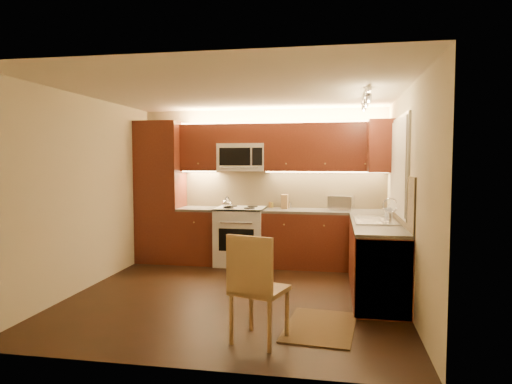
% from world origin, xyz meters
% --- Properties ---
extents(floor, '(4.00, 4.00, 0.01)m').
position_xyz_m(floor, '(0.00, 0.00, 0.00)').
color(floor, black).
rests_on(floor, ground).
extents(ceiling, '(4.00, 4.00, 0.01)m').
position_xyz_m(ceiling, '(0.00, 0.00, 2.50)').
color(ceiling, beige).
rests_on(ceiling, ground).
extents(wall_back, '(4.00, 0.01, 2.50)m').
position_xyz_m(wall_back, '(0.00, 2.00, 1.25)').
color(wall_back, '#BFB28C').
rests_on(wall_back, ground).
extents(wall_front, '(4.00, 0.01, 2.50)m').
position_xyz_m(wall_front, '(0.00, -2.00, 1.25)').
color(wall_front, '#BFB28C').
rests_on(wall_front, ground).
extents(wall_left, '(0.01, 4.00, 2.50)m').
position_xyz_m(wall_left, '(-2.00, 0.00, 1.25)').
color(wall_left, '#BFB28C').
rests_on(wall_left, ground).
extents(wall_right, '(0.01, 4.00, 2.50)m').
position_xyz_m(wall_right, '(2.00, 0.00, 1.25)').
color(wall_right, '#BFB28C').
rests_on(wall_right, ground).
extents(pantry, '(0.70, 0.60, 2.30)m').
position_xyz_m(pantry, '(-1.65, 1.70, 1.15)').
color(pantry, '#49190F').
rests_on(pantry, floor).
extents(base_cab_back_left, '(0.62, 0.60, 0.86)m').
position_xyz_m(base_cab_back_left, '(-0.99, 1.70, 0.43)').
color(base_cab_back_left, '#49190F').
rests_on(base_cab_back_left, floor).
extents(counter_back_left, '(0.62, 0.60, 0.04)m').
position_xyz_m(counter_back_left, '(-0.99, 1.70, 0.88)').
color(counter_back_left, '#3E3B39').
rests_on(counter_back_left, base_cab_back_left).
extents(base_cab_back_right, '(1.92, 0.60, 0.86)m').
position_xyz_m(base_cab_back_right, '(1.04, 1.70, 0.43)').
color(base_cab_back_right, '#49190F').
rests_on(base_cab_back_right, floor).
extents(counter_back_right, '(1.92, 0.60, 0.04)m').
position_xyz_m(counter_back_right, '(1.04, 1.70, 0.88)').
color(counter_back_right, '#3E3B39').
rests_on(counter_back_right, base_cab_back_right).
extents(base_cab_right, '(0.60, 2.00, 0.86)m').
position_xyz_m(base_cab_right, '(1.70, 0.40, 0.43)').
color(base_cab_right, '#49190F').
rests_on(base_cab_right, floor).
extents(counter_right, '(0.60, 2.00, 0.04)m').
position_xyz_m(counter_right, '(1.70, 0.40, 0.88)').
color(counter_right, '#3E3B39').
rests_on(counter_right, base_cab_right).
extents(dishwasher, '(0.58, 0.60, 0.84)m').
position_xyz_m(dishwasher, '(1.70, -0.30, 0.43)').
color(dishwasher, silver).
rests_on(dishwasher, floor).
extents(backsplash_back, '(3.30, 0.02, 0.60)m').
position_xyz_m(backsplash_back, '(0.35, 1.99, 1.20)').
color(backsplash_back, tan).
rests_on(backsplash_back, wall_back).
extents(backsplash_right, '(0.02, 2.00, 0.60)m').
position_xyz_m(backsplash_right, '(1.99, 0.40, 1.20)').
color(backsplash_right, tan).
rests_on(backsplash_right, wall_right).
extents(upper_cab_back_left, '(0.62, 0.35, 0.75)m').
position_xyz_m(upper_cab_back_left, '(-0.99, 1.82, 1.88)').
color(upper_cab_back_left, '#49190F').
rests_on(upper_cab_back_left, wall_back).
extents(upper_cab_back_right, '(1.92, 0.35, 0.75)m').
position_xyz_m(upper_cab_back_right, '(1.04, 1.82, 1.88)').
color(upper_cab_back_right, '#49190F').
rests_on(upper_cab_back_right, wall_back).
extents(upper_cab_bridge, '(0.76, 0.35, 0.31)m').
position_xyz_m(upper_cab_bridge, '(-0.30, 1.82, 2.09)').
color(upper_cab_bridge, '#49190F').
rests_on(upper_cab_bridge, wall_back).
extents(upper_cab_right_corner, '(0.35, 0.50, 0.75)m').
position_xyz_m(upper_cab_right_corner, '(1.82, 1.40, 1.88)').
color(upper_cab_right_corner, '#49190F').
rests_on(upper_cab_right_corner, wall_right).
extents(stove, '(0.76, 0.65, 0.92)m').
position_xyz_m(stove, '(-0.30, 1.68, 0.46)').
color(stove, silver).
rests_on(stove, floor).
extents(microwave, '(0.76, 0.38, 0.44)m').
position_xyz_m(microwave, '(-0.30, 1.81, 1.72)').
color(microwave, silver).
rests_on(microwave, wall_back).
extents(window_frame, '(0.03, 1.44, 1.24)m').
position_xyz_m(window_frame, '(1.99, 0.55, 1.60)').
color(window_frame, silver).
rests_on(window_frame, wall_right).
extents(window_blinds, '(0.02, 1.36, 1.16)m').
position_xyz_m(window_blinds, '(1.97, 0.55, 1.60)').
color(window_blinds, silver).
rests_on(window_blinds, wall_right).
extents(sink, '(0.52, 0.86, 0.15)m').
position_xyz_m(sink, '(1.70, 0.55, 0.98)').
color(sink, silver).
rests_on(sink, counter_right).
extents(faucet, '(0.20, 0.04, 0.30)m').
position_xyz_m(faucet, '(1.88, 0.55, 1.05)').
color(faucet, silver).
rests_on(faucet, counter_right).
extents(track_light_bar, '(0.04, 1.20, 0.03)m').
position_xyz_m(track_light_bar, '(1.55, 0.40, 2.46)').
color(track_light_bar, silver).
rests_on(track_light_bar, ceiling).
extents(kettle, '(0.20, 0.20, 0.19)m').
position_xyz_m(kettle, '(-0.49, 1.54, 1.01)').
color(kettle, silver).
rests_on(kettle, stove).
extents(toaster_oven, '(0.42, 0.36, 0.22)m').
position_xyz_m(toaster_oven, '(1.29, 1.78, 1.01)').
color(toaster_oven, silver).
rests_on(toaster_oven, counter_back_right).
extents(knife_block, '(0.11, 0.17, 0.23)m').
position_xyz_m(knife_block, '(0.39, 1.81, 1.01)').
color(knife_block, '#997545').
rests_on(knife_block, counter_back_right).
extents(spice_jar_a, '(0.05, 0.05, 0.09)m').
position_xyz_m(spice_jar_a, '(0.47, 1.89, 0.94)').
color(spice_jar_a, silver).
rests_on(spice_jar_a, counter_back_right).
extents(spice_jar_b, '(0.05, 0.05, 0.09)m').
position_xyz_m(spice_jar_b, '(0.14, 1.92, 0.95)').
color(spice_jar_b, brown).
rests_on(spice_jar_b, counter_back_right).
extents(spice_jar_c, '(0.06, 0.06, 0.09)m').
position_xyz_m(spice_jar_c, '(0.14, 1.94, 0.95)').
color(spice_jar_c, silver).
rests_on(spice_jar_c, counter_back_right).
extents(spice_jar_d, '(0.06, 0.06, 0.09)m').
position_xyz_m(spice_jar_d, '(0.17, 1.91, 0.94)').
color(spice_jar_d, olive).
rests_on(spice_jar_d, counter_back_right).
extents(soap_bottle, '(0.09, 0.10, 0.18)m').
position_xyz_m(soap_bottle, '(1.91, 0.97, 0.99)').
color(soap_bottle, '#B3B3B7').
rests_on(soap_bottle, counter_right).
extents(rug, '(0.77, 1.06, 0.01)m').
position_xyz_m(rug, '(1.06, -0.90, 0.01)').
color(rug, black).
rests_on(rug, floor).
extents(dining_chair, '(0.56, 0.56, 1.01)m').
position_xyz_m(dining_chair, '(0.52, -1.33, 0.51)').
color(dining_chair, '#997545').
rests_on(dining_chair, floor).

